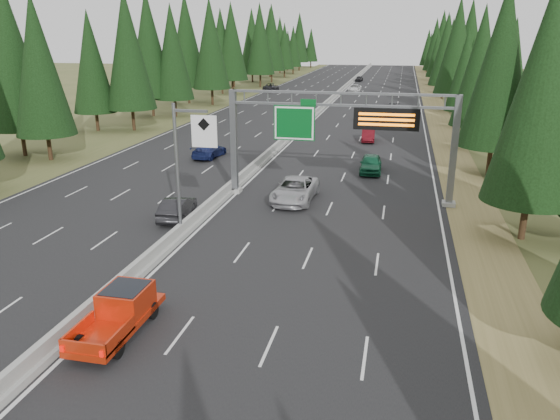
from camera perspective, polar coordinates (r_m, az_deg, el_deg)
The scene contains 19 objects.
road at distance 85.50m, azimuth 4.05°, elevation 10.11°, with size 32.00×260.00×0.08m, color black.
shoulder_right at distance 84.75m, azimuth 16.20°, elevation 9.37°, with size 3.60×260.00×0.06m, color olive.
shoulder_left at distance 89.85m, azimuth -7.43°, elevation 10.38°, with size 3.60×260.00×0.06m, color #465226.
median_barrier at distance 85.45m, azimuth 4.06°, elevation 10.35°, with size 0.70×260.00×0.85m.
sign_gantry at distance 39.36m, azimuth 7.20°, elevation 8.32°, with size 16.75×0.98×7.80m.
hov_sign_pole at distance 31.90m, azimuth -9.79°, elevation 4.92°, with size 2.80×0.50×8.00m.
tree_row_right at distance 67.06m, azimuth 21.41°, elevation 14.60°, with size 12.24×243.10×18.97m.
tree_row_left at distance 89.10m, azimuth -10.60°, elevation 16.33°, with size 11.92×243.67×18.75m.
silver_minivan at distance 39.79m, azimuth 1.58°, elevation 2.13°, with size 2.76×5.99×1.66m, color #A8A7AB.
red_pickup at distance 23.73m, azimuth -16.20°, elevation -9.84°, with size 1.87×5.22×1.70m.
car_ahead_green at distance 48.69m, azimuth 9.46°, elevation 4.80°, with size 1.85×4.59×1.56m, color #135435.
car_ahead_dkred at distance 62.95m, azimuth 9.21°, elevation 7.70°, with size 1.42×4.08×1.35m, color #560C13.
car_ahead_dkgrey at distance 84.56m, azimuth 11.99°, elevation 10.20°, with size 2.02×4.98×1.44m, color #232326.
car_ahead_white at distance 116.04m, azimuth 7.83°, elevation 12.48°, with size 2.52×5.46×1.52m, color silver.
car_ahead_far at distance 142.28m, azimuth 8.27°, elevation 13.43°, with size 1.57×3.90×1.33m, color black.
car_onc_near at distance 36.64m, azimuth -10.70°, elevation 0.21°, with size 1.52×4.37×1.44m, color black.
car_onc_blue at distance 54.33m, azimuth -7.42°, elevation 6.19°, with size 1.98×4.88×1.42m, color navy.
car_onc_white at distance 80.99m, azimuth 2.49°, elevation 10.28°, with size 1.86×4.62×1.57m, color silver.
car_onc_far at distance 116.60m, azimuth -0.95°, elevation 12.70°, with size 2.72×5.89×1.64m, color black.
Camera 1 is at (12.49, -3.76, 11.85)m, focal length 35.00 mm.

